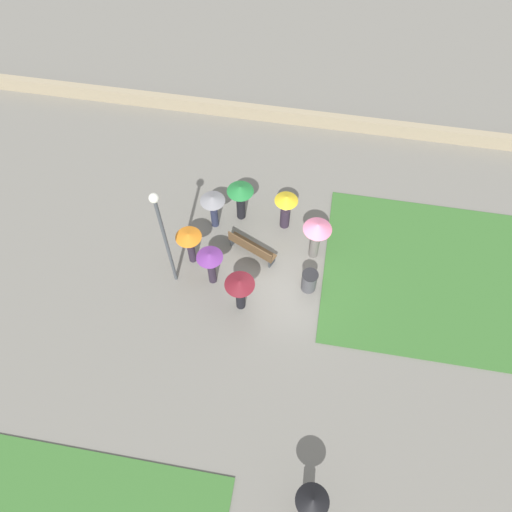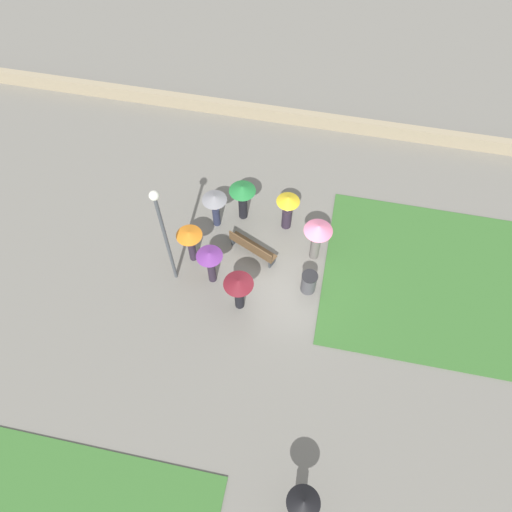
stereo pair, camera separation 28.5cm
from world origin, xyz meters
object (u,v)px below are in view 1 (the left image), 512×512
(park_bench, at_px, (251,248))
(crowd_person_green, at_px, (240,195))
(crowd_person_grey, at_px, (213,205))
(trash_bin, at_px, (309,281))
(crowd_person_yellow, at_px, (286,207))
(crowd_person_maroon, at_px, (240,288))
(lone_walker_far_path, at_px, (311,502))
(crowd_person_orange, at_px, (189,241))
(crowd_person_purple, at_px, (210,262))
(crowd_person_pink, at_px, (317,233))
(lamp_post, at_px, (163,231))

(park_bench, bearing_deg, crowd_person_green, -42.89)
(crowd_person_green, relative_size, crowd_person_grey, 1.06)
(trash_bin, bearing_deg, crowd_person_yellow, -64.63)
(park_bench, xyz_separation_m, trash_bin, (-2.34, 1.08, 0.01))
(crowd_person_maroon, bearing_deg, crowd_person_green, -179.82)
(lone_walker_far_path, bearing_deg, crowd_person_yellow, -179.67)
(crowd_person_orange, bearing_deg, crowd_person_grey, 71.58)
(park_bench, relative_size, crowd_person_purple, 1.07)
(trash_bin, xyz_separation_m, crowd_person_yellow, (1.28, -2.70, 0.68))
(crowd_person_purple, distance_m, crowd_person_pink, 4.01)
(crowd_person_yellow, relative_size, crowd_person_orange, 1.04)
(park_bench, height_order, trash_bin, trash_bin)
(crowd_person_green, xyz_separation_m, crowd_person_yellow, (-1.79, 0.13, -0.17))
(crowd_person_grey, height_order, crowd_person_pink, crowd_person_pink)
(park_bench, xyz_separation_m, crowd_person_green, (0.73, -1.75, 0.87))
(crowd_person_yellow, bearing_deg, park_bench, -113.51)
(crowd_person_yellow, distance_m, crowd_person_maroon, 4.00)
(lamp_post, bearing_deg, crowd_person_pink, -158.71)
(crowd_person_maroon, bearing_deg, park_bench, 169.75)
(crowd_person_grey, xyz_separation_m, crowd_person_orange, (0.50, 1.78, -0.03))
(crowd_person_grey, distance_m, crowd_person_purple, 2.58)
(trash_bin, xyz_separation_m, crowd_person_orange, (4.53, -0.47, 0.78))
(lamp_post, distance_m, trash_bin, 5.66)
(crowd_person_pink, bearing_deg, crowd_person_orange, -166.44)
(lone_walker_far_path, bearing_deg, crowd_person_orange, -157.07)
(crowd_person_grey, bearing_deg, crowd_person_maroon, -159.58)
(crowd_person_yellow, bearing_deg, crowd_person_orange, -135.76)
(lamp_post, relative_size, crowd_person_pink, 2.52)
(crowd_person_grey, height_order, crowd_person_purple, crowd_person_purple)
(lamp_post, relative_size, trash_bin, 5.15)
(crowd_person_green, distance_m, crowd_person_grey, 1.12)
(crowd_person_green, distance_m, crowd_person_yellow, 1.81)
(park_bench, distance_m, crowd_person_grey, 2.21)
(lamp_post, height_order, lone_walker_far_path, lamp_post)
(crowd_person_yellow, bearing_deg, crowd_person_green, -174.36)
(crowd_person_grey, distance_m, lone_walker_far_path, 10.74)
(crowd_person_yellow, bearing_deg, trash_bin, -54.79)
(crowd_person_green, xyz_separation_m, crowd_person_grey, (0.96, 0.58, -0.04))
(crowd_person_pink, distance_m, crowd_person_maroon, 3.54)
(park_bench, distance_m, crowd_person_orange, 2.41)
(park_bench, height_order, lamp_post, lamp_post)
(crowd_person_orange, relative_size, crowd_person_maroon, 0.95)
(park_bench, distance_m, crowd_person_maroon, 2.39)
(park_bench, distance_m, crowd_person_green, 2.08)
(crowd_person_yellow, height_order, crowd_person_orange, crowd_person_yellow)
(crowd_person_green, bearing_deg, crowd_person_maroon, -155.49)
(park_bench, height_order, crowd_person_maroon, crowd_person_maroon)
(crowd_person_grey, bearing_deg, crowd_person_green, -64.72)
(park_bench, bearing_deg, crowd_person_grey, -10.17)
(park_bench, relative_size, crowd_person_green, 1.06)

